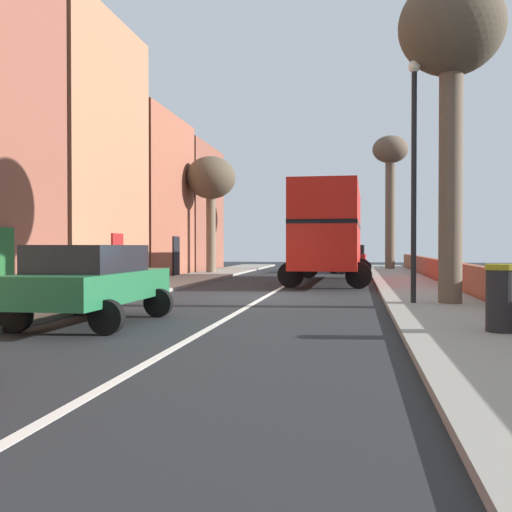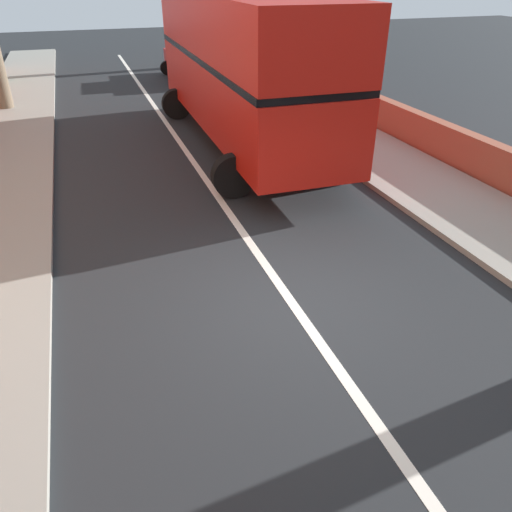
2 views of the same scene
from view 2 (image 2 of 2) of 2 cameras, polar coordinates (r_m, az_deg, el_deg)
The scene contains 4 objects.
ground_plane at distance 7.93m, azimuth 4.22°, elevation -5.49°, with size 84.00×84.00×0.00m, color black.
road_centre_line at distance 7.93m, azimuth 4.22°, elevation -5.47°, with size 0.16×54.00×0.01m, color silver.
double_decker_bus at distance 14.69m, azimuth -1.75°, elevation 21.34°, with size 3.69×10.61×4.06m.
parked_car_red_right_3 at distance 25.00m, azimuth -7.53°, elevation 21.55°, with size 2.59×4.54×1.66m.
Camera 2 is at (-2.65, -5.88, 4.62)m, focal length 34.97 mm.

